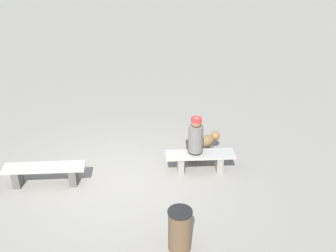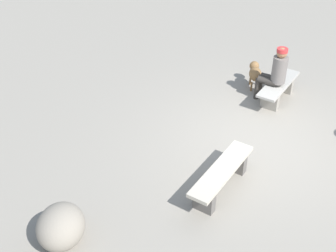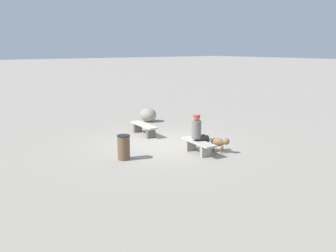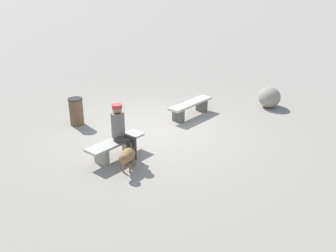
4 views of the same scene
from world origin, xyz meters
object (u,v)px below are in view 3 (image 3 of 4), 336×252
dog (220,142)px  trash_bin (124,147)px  bench_left (144,128)px  bench_right (198,145)px  seated_person (198,131)px  boulder (148,115)px

dog → trash_bin: bearing=-136.5°
bench_left → bench_right: bearing=5.6°
bench_left → seated_person: seated_person is taller
dog → seated_person: bearing=-152.1°
bench_right → boulder: 5.81m
seated_person → dog: seated_person is taller
seated_person → dog: bearing=56.2°
seated_person → boulder: size_ratio=1.63×
bench_right → trash_bin: size_ratio=1.99×
trash_bin → bench_left: bearing=135.7°
seated_person → bench_left: bearing=-174.1°
bench_left → seated_person: (3.26, 0.05, 0.45)m
seated_person → trash_bin: seated_person is taller
bench_left → dog: (3.71, 0.61, 0.06)m
bench_right → boulder: boulder is taller
bench_right → seated_person: (-0.10, 0.09, 0.46)m
dog → trash_bin: 3.24m
bench_left → trash_bin: trash_bin is taller
trash_bin → boulder: size_ratio=0.98×
seated_person → trash_bin: (-0.83, -2.42, -0.35)m
seated_person → boulder: seated_person is taller
bench_left → boulder: bearing=148.6°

